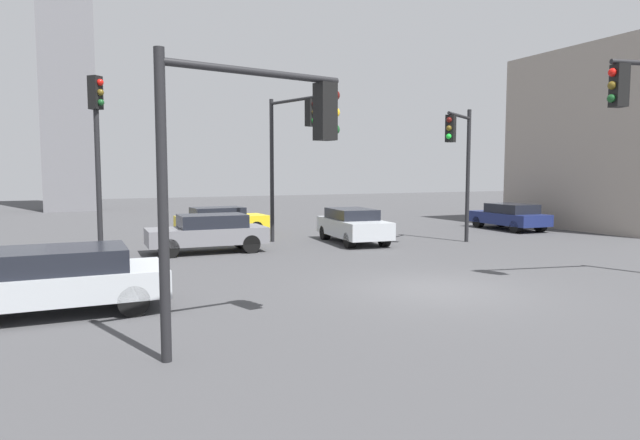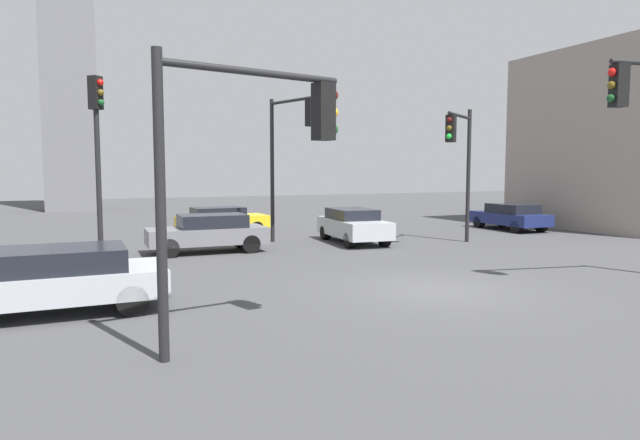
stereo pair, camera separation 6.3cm
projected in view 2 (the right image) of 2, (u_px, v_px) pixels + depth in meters
The scene contains 10 objects.
ground_plane at pixel (436, 289), 13.46m from camera, with size 101.95×101.95×0.00m, color #424244.
traffic_light_0 at pixel (290, 140), 21.40m from camera, with size 0.96×2.70×5.78m.
traffic_light_1 at pixel (97, 135), 16.77m from camera, with size 0.46×0.47×5.76m.
traffic_light_3 at pixel (253, 142), 8.93m from camera, with size 3.28×0.72×4.68m.
traffic_light_4 at pixel (460, 150), 21.30m from camera, with size 2.27×1.54×5.37m.
car_0 at pixel (353, 225), 22.22m from camera, with size 2.20×4.26×1.37m.
car_1 at pixel (221, 220), 24.79m from camera, with size 4.02×1.81×1.28m.
car_2 at pixel (208, 232), 19.56m from camera, with size 4.20×1.90×1.35m.
car_3 at pixel (49, 279), 11.12m from camera, with size 4.67×2.13×1.33m.
car_4 at pixel (510, 216), 27.17m from camera, with size 2.03×4.14×1.29m.
Camera 2 is at (-8.23, -10.78, 2.88)m, focal length 30.87 mm.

